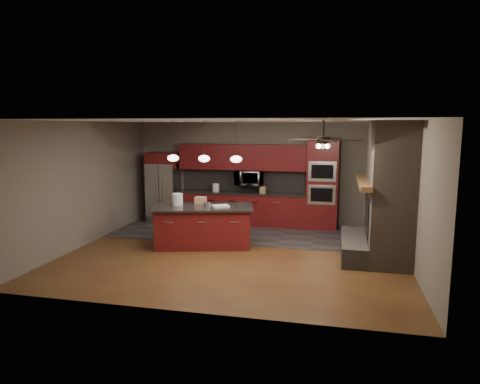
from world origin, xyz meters
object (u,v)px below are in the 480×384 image
(kitchen_island, at_px, (203,226))
(cardboard_box, at_px, (201,200))
(paint_can, at_px, (207,205))
(oven_tower, at_px, (322,184))
(white_bucket, at_px, (177,199))
(counter_box, at_px, (263,190))
(paint_tray, at_px, (221,206))
(microwave, at_px, (249,178))
(refrigerator, at_px, (164,187))
(counter_bucket, at_px, (216,187))

(kitchen_island, height_order, cardboard_box, cardboard_box)
(paint_can, bearing_deg, oven_tower, 45.20)
(white_bucket, xyz_separation_m, counter_box, (1.58, 2.26, -0.06))
(paint_tray, height_order, cardboard_box, cardboard_box)
(kitchen_island, distance_m, paint_tray, 0.62)
(paint_tray, bearing_deg, microwave, 54.22)
(refrigerator, height_order, counter_box, refrigerator)
(white_bucket, relative_size, counter_bucket, 1.22)
(oven_tower, height_order, kitchen_island, oven_tower)
(microwave, height_order, paint_can, microwave)
(paint_can, height_order, counter_box, counter_box)
(paint_can, bearing_deg, refrigerator, 130.52)
(oven_tower, relative_size, paint_can, 14.78)
(cardboard_box, distance_m, counter_bucket, 2.02)
(kitchen_island, distance_m, paint_can, 0.53)
(oven_tower, height_order, microwave, oven_tower)
(paint_can, height_order, counter_bucket, counter_bucket)
(microwave, xyz_separation_m, white_bucket, (-1.17, -2.36, -0.25))
(kitchen_island, distance_m, counter_bucket, 2.43)
(paint_tray, bearing_deg, refrigerator, 103.90)
(white_bucket, xyz_separation_m, cardboard_box, (0.45, 0.30, -0.05))
(paint_can, distance_m, cardboard_box, 0.51)
(microwave, relative_size, counter_box, 4.11)
(paint_can, bearing_deg, white_bucket, 170.83)
(refrigerator, relative_size, counter_bucket, 9.10)
(oven_tower, distance_m, cardboard_box, 3.36)
(paint_can, distance_m, counter_bucket, 2.48)
(paint_tray, bearing_deg, paint_can, 173.88)
(counter_box, bearing_deg, cardboard_box, -115.42)
(oven_tower, bearing_deg, counter_box, -178.44)
(microwave, xyz_separation_m, paint_tray, (-0.16, -2.35, -0.36))
(kitchen_island, relative_size, paint_can, 14.93)
(cardboard_box, relative_size, counter_box, 1.35)
(paint_tray, distance_m, cardboard_box, 0.63)
(kitchen_island, height_order, counter_box, counter_box)
(paint_tray, bearing_deg, oven_tower, 15.15)
(white_bucket, bearing_deg, counter_bucket, 83.98)
(paint_can, relative_size, cardboard_box, 0.67)
(white_bucket, bearing_deg, paint_can, -9.17)
(oven_tower, distance_m, counter_box, 1.58)
(kitchen_island, distance_m, white_bucket, 0.84)
(refrigerator, height_order, counter_bucket, refrigerator)
(microwave, bearing_deg, counter_bucket, -176.91)
(oven_tower, relative_size, counter_bucket, 11.06)
(counter_box, bearing_deg, kitchen_island, -108.52)
(oven_tower, relative_size, counter_box, 13.36)
(oven_tower, relative_size, microwave, 3.25)
(cardboard_box, bearing_deg, counter_bucket, 98.79)
(refrigerator, relative_size, paint_can, 12.17)
(counter_bucket, bearing_deg, counter_box, -2.15)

